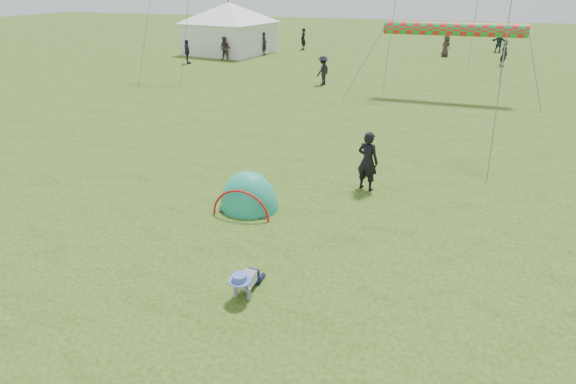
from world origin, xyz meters
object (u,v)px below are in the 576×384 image
(crawling_toddler, at_px, (245,281))
(standing_adult, at_px, (368,161))
(event_marquee, at_px, (229,26))
(popup_tent, at_px, (249,208))

(crawling_toddler, xyz_separation_m, standing_adult, (1.34, 5.42, 0.55))
(event_marquee, bearing_deg, popup_tent, -53.68)
(crawling_toddler, xyz_separation_m, popup_tent, (-1.33, 3.29, -0.29))
(crawling_toddler, bearing_deg, event_marquee, 117.46)
(popup_tent, height_order, event_marquee, event_marquee)
(popup_tent, bearing_deg, event_marquee, 114.79)
(event_marquee, bearing_deg, standing_adult, -46.77)
(crawling_toddler, relative_size, popup_tent, 0.38)
(standing_adult, bearing_deg, event_marquee, -37.44)
(crawling_toddler, relative_size, event_marquee, 0.12)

